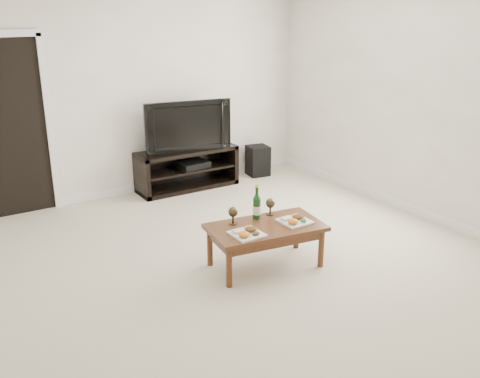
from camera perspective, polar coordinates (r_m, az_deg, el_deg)
name	(u,v)px	position (r m, az deg, el deg)	size (l,w,h in m)	color
floor	(250,271)	(5.10, 1.07, -8.77)	(5.50, 5.50, 0.00)	beige
back_wall	(131,94)	(7.07, -11.55, 9.85)	(5.00, 0.04, 2.60)	white
doorway	(5,130)	(6.70, -23.74, 5.74)	(0.90, 0.02, 2.05)	black
media_console	(187,169)	(7.30, -5.65, 2.16)	(1.38, 0.45, 0.55)	black
television	(186,125)	(7.15, -5.81, 6.84)	(1.16, 0.15, 0.67)	black
av_receiver	(193,164)	(7.32, -5.03, 2.63)	(0.40, 0.30, 0.08)	black
subwoofer	(258,161)	(7.87, 1.91, 3.05)	(0.29, 0.29, 0.44)	black
coffee_table	(265,246)	(5.12, 2.72, -6.07)	(1.07, 0.59, 0.42)	#542F17
plate_left	(247,232)	(4.81, 0.74, -4.56)	(0.27, 0.27, 0.07)	white
plate_right	(295,219)	(5.12, 5.86, -3.20)	(0.27, 0.27, 0.07)	white
wine_bottle	(257,201)	(5.13, 1.80, -1.34)	(0.07, 0.07, 0.35)	#0F3A14
goblet_left	(233,215)	(5.03, -0.75, -2.84)	(0.09, 0.09, 0.17)	#382F1E
goblet_right	(270,206)	(5.26, 3.25, -1.87)	(0.09, 0.09, 0.17)	#382F1E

